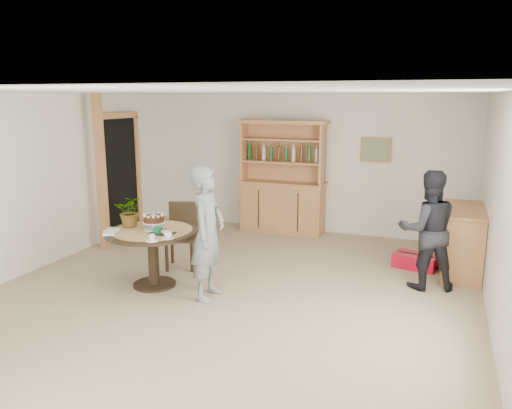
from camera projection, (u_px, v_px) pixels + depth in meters
The scene contains 17 objects.
ground at pixel (226, 298), 6.19m from camera, with size 7.00×7.00×0.00m, color tan.
room_shell at pixel (224, 158), 5.83m from camera, with size 6.04×7.04×2.52m.
doorway at pixel (119, 174), 8.80m from camera, with size 0.13×1.10×2.18m.
pine_post at pixel (101, 173), 7.96m from camera, with size 0.12×0.12×2.50m, color tan.
hutch at pixel (283, 195), 9.11m from camera, with size 1.62×0.54×2.04m.
sideboard at pixel (463, 241), 6.97m from camera, with size 0.54×1.26×0.94m.
dining_table at pixel (153, 241), 6.48m from camera, with size 1.20×1.20×0.76m.
dining_chair at pixel (182, 231), 7.26m from camera, with size 0.53×0.53×0.95m.
birthday_cake at pixel (154, 220), 6.47m from camera, with size 0.30×0.30×0.20m.
flower_vase at pixel (131, 211), 6.57m from camera, with size 0.38×0.33×0.42m, color #3F7233.
gift_tray at pixel (161, 232), 6.26m from camera, with size 0.30×0.20×0.08m.
coffee_cup_a at pixel (168, 235), 6.05m from camera, with size 0.15×0.15×0.09m.
coffee_cup_b at pixel (152, 238), 5.93m from camera, with size 0.15×0.15×0.08m.
napkins at pixel (111, 232), 6.30m from camera, with size 0.24×0.33×0.03m.
teen_boy at pixel (208, 233), 6.05m from camera, with size 0.60×0.39×1.65m, color slate.
adult_person at pixel (428, 230), 6.38m from camera, with size 0.75×0.59×1.55m, color black.
red_suitcase at pixel (416, 261), 7.29m from camera, with size 0.68×0.53×0.21m.
Camera 1 is at (2.40, -5.30, 2.45)m, focal length 35.00 mm.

